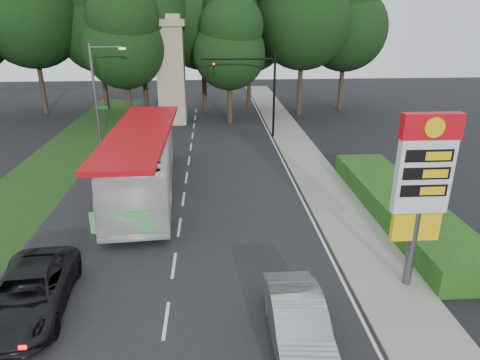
{
  "coord_description": "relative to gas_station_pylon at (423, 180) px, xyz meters",
  "views": [
    {
      "loc": [
        1.77,
        -11.72,
        9.91
      ],
      "look_at": [
        3.08,
        8.21,
        2.2
      ],
      "focal_mm": 32.0,
      "sensor_mm": 36.0,
      "label": 1
    }
  ],
  "objects": [
    {
      "name": "hedge",
      "position": [
        2.3,
        6.01,
        -3.85
      ],
      "size": [
        3.0,
        14.0,
        1.2
      ],
      "primitive_type": "cube",
      "color": "#204813",
      "rests_on": "ground"
    },
    {
      "name": "tree_monument_right",
      "position": [
        -5.7,
        27.51,
        3.56
      ],
      "size": [
        6.72,
        6.72,
        13.2
      ],
      "color": "#2D2116",
      "rests_on": "ground"
    },
    {
      "name": "monument",
      "position": [
        -11.2,
        28.01,
        0.66
      ],
      "size": [
        3.0,
        3.0,
        10.05
      ],
      "color": "tan",
      "rests_on": "ground"
    },
    {
      "name": "sedan_silver",
      "position": [
        -4.88,
        -2.87,
        -3.64
      ],
      "size": [
        1.71,
        4.9,
        1.61
      ],
      "primitive_type": "imported",
      "rotation": [
        0.0,
        0.0,
        0.0
      ],
      "color": "#9FA2A7",
      "rests_on": "ground"
    },
    {
      "name": "tree_west_near",
      "position": [
        -19.2,
        35.01,
        5.57
      ],
      "size": [
        8.4,
        8.4,
        16.5
      ],
      "color": "#2D2116",
      "rests_on": "ground"
    },
    {
      "name": "ground",
      "position": [
        -9.2,
        -1.99,
        -4.45
      ],
      "size": [
        120.0,
        120.0,
        0.0
      ],
      "primitive_type": "plane",
      "color": "black",
      "rests_on": "ground"
    },
    {
      "name": "traffic_signal_mast",
      "position": [
        -3.52,
        22.0,
        0.22
      ],
      "size": [
        6.1,
        0.35,
        7.2
      ],
      "color": "black",
      "rests_on": "ground"
    },
    {
      "name": "streetlight_signs",
      "position": [
        -16.19,
        20.01,
        -0.01
      ],
      "size": [
        2.75,
        0.98,
        8.0
      ],
      "color": "#59595E",
      "rests_on": "ground"
    },
    {
      "name": "tree_center_right",
      "position": [
        -8.2,
        33.01,
        6.57
      ],
      "size": [
        9.24,
        9.24,
        18.15
      ],
      "color": "#2D2116",
      "rests_on": "ground"
    },
    {
      "name": "grass_verge_left",
      "position": [
        -18.7,
        16.01,
        -4.44
      ],
      "size": [
        5.0,
        50.0,
        0.02
      ],
      "primitive_type": "cube",
      "color": "#193814",
      "rests_on": "ground"
    },
    {
      "name": "tree_far_east",
      "position": [
        6.8,
        33.01,
        5.9
      ],
      "size": [
        8.68,
        8.68,
        17.05
      ],
      "color": "#2D2116",
      "rests_on": "ground"
    },
    {
      "name": "gas_station_pylon",
      "position": [
        0.0,
        0.0,
        0.0
      ],
      "size": [
        2.1,
        0.45,
        6.85
      ],
      "color": "#59595E",
      "rests_on": "ground"
    },
    {
      "name": "road_surface",
      "position": [
        -9.2,
        10.01,
        -4.44
      ],
      "size": [
        14.0,
        80.0,
        0.02
      ],
      "primitive_type": "cube",
      "color": "black",
      "rests_on": "ground"
    },
    {
      "name": "suv_charcoal",
      "position": [
        -14.02,
        -0.6,
        -3.67
      ],
      "size": [
        2.98,
        5.76,
        1.55
      ],
      "primitive_type": "imported",
      "rotation": [
        0.0,
        0.0,
        0.08
      ],
      "color": "black",
      "rests_on": "ground"
    },
    {
      "name": "tree_monument_left",
      "position": [
        -15.2,
        27.01,
        4.23
      ],
      "size": [
        7.28,
        7.28,
        14.3
      ],
      "color": "#2D2116",
      "rests_on": "ground"
    },
    {
      "name": "sidewalk_right",
      "position": [
        -0.7,
        10.01,
        -4.39
      ],
      "size": [
        3.0,
        80.0,
        0.12
      ],
      "primitive_type": "cube",
      "color": "gray",
      "rests_on": "ground"
    },
    {
      "name": "tree_east_near",
      "position": [
        -3.2,
        35.01,
        5.23
      ],
      "size": [
        8.12,
        8.12,
        15.95
      ],
      "color": "#2D2116",
      "rests_on": "ground"
    },
    {
      "name": "transit_bus",
      "position": [
        -11.55,
        10.23,
        -2.55
      ],
      "size": [
        4.18,
        13.86,
        3.81
      ],
      "primitive_type": "imported",
      "rotation": [
        0.0,
        0.0,
        0.07
      ],
      "color": "white",
      "rests_on": "ground"
    }
  ]
}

